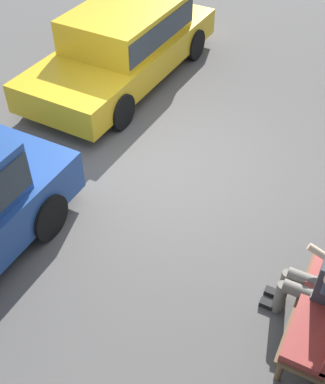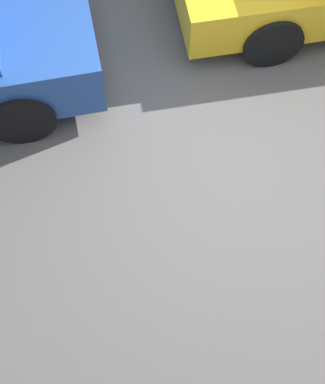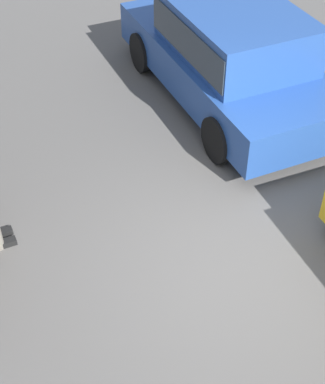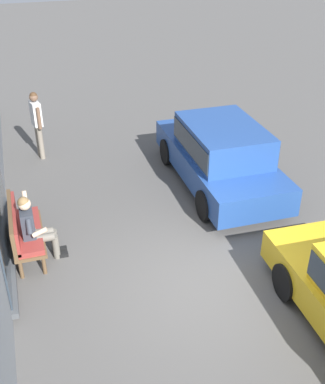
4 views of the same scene
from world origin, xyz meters
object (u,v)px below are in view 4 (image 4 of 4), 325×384
at_px(pedestrian_standing, 37,120).
at_px(bench, 22,229).
at_px(parked_car_mid, 221,153).
at_px(person_on_phone, 34,227).

bearing_deg(pedestrian_standing, bench, 170.71).
distance_m(bench, parked_car_mid, 4.63).
xyz_separation_m(bench, pedestrian_standing, (4.00, -0.65, 0.47)).
xyz_separation_m(bench, person_on_phone, (-0.21, -0.22, 0.14)).
bearing_deg(parked_car_mid, pedestrian_standing, 54.53).
bearing_deg(person_on_phone, bench, 46.86).
distance_m(person_on_phone, pedestrian_standing, 4.24).
distance_m(person_on_phone, parked_car_mid, 4.47).
bearing_deg(pedestrian_standing, person_on_phone, 174.12).
relative_size(person_on_phone, parked_car_mid, 0.31).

